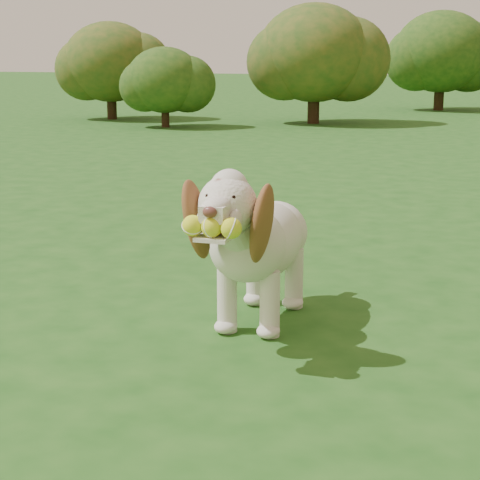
% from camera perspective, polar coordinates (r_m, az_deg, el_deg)
% --- Properties ---
extents(ground, '(80.00, 80.00, 0.00)m').
position_cam_1_polar(ground, '(3.62, 6.78, -4.97)').
color(ground, '#1A4A15').
rests_on(ground, ground).
extents(dog, '(0.38, 1.09, 0.71)m').
position_cam_1_polar(dog, '(3.30, 1.18, 0.16)').
color(dog, silver).
rests_on(dog, ground).
extents(shrub_a, '(1.18, 1.18, 1.22)m').
position_cam_1_polar(shrub_a, '(12.55, -5.38, 11.26)').
color(shrub_a, '#382314').
rests_on(shrub_a, ground).
extents(shrub_b, '(1.84, 1.84, 1.91)m').
position_cam_1_polar(shrub_b, '(13.23, 5.33, 13.10)').
color(shrub_b, '#382314').
rests_on(shrub_b, ground).
extents(shrub_e, '(1.60, 1.60, 1.65)m').
position_cam_1_polar(shrub_e, '(14.22, -9.21, 12.39)').
color(shrub_e, '#382314').
rests_on(shrub_e, ground).
extents(shrub_i, '(1.88, 1.88, 1.95)m').
position_cam_1_polar(shrub_i, '(16.78, 14.13, 12.86)').
color(shrub_i, '#382314').
rests_on(shrub_i, ground).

